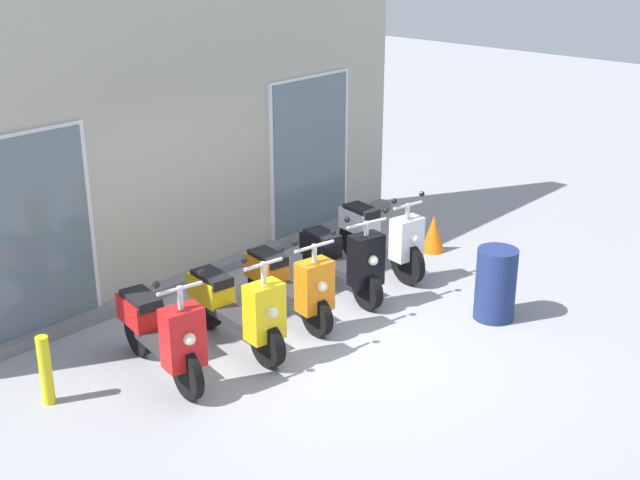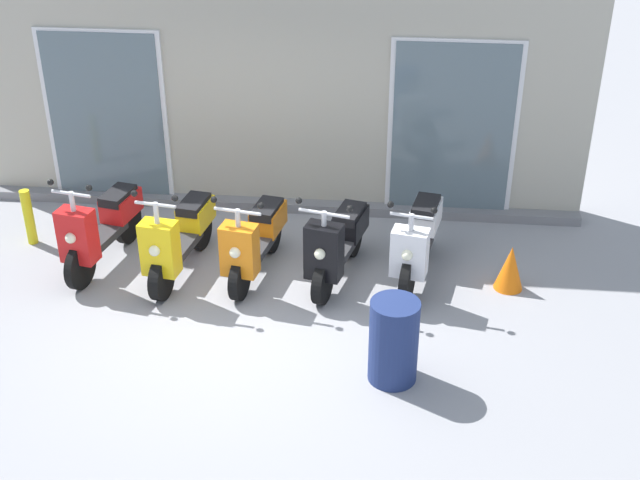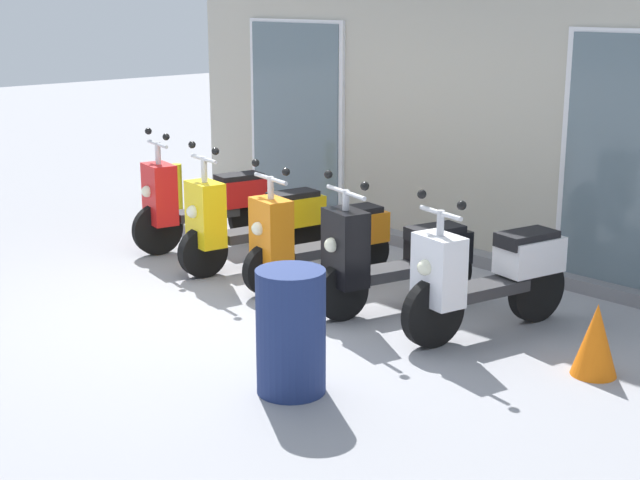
{
  "view_description": "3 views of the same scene",
  "coord_description": "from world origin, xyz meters",
  "px_view_note": "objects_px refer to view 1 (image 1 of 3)",
  "views": [
    {
      "loc": [
        -6.28,
        -5.25,
        4.34
      ],
      "look_at": [
        0.39,
        0.77,
        0.88
      ],
      "focal_mm": 47.57,
      "sensor_mm": 36.0,
      "label": 1
    },
    {
      "loc": [
        1.54,
        -7.25,
        5.07
      ],
      "look_at": [
        0.76,
        0.54,
        0.68
      ],
      "focal_mm": 47.58,
      "sensor_mm": 36.0,
      "label": 2
    },
    {
      "loc": [
        5.89,
        -4.64,
        2.56
      ],
      "look_at": [
        0.35,
        0.58,
        0.55
      ],
      "focal_mm": 52.13,
      "sensor_mm": 36.0,
      "label": 3
    }
  ],
  "objects_px": {
    "curb_bollard": "(46,370)",
    "traffic_cone": "(433,233)",
    "scooter_orange": "(289,282)",
    "trash_bin": "(496,284)",
    "scooter_red": "(161,331)",
    "scooter_black": "(342,259)",
    "scooter_yellow": "(237,307)",
    "scooter_white": "(381,236)"
  },
  "relations": [
    {
      "from": "scooter_orange",
      "to": "scooter_black",
      "type": "bearing_deg",
      "value": -0.06
    },
    {
      "from": "scooter_orange",
      "to": "scooter_white",
      "type": "relative_size",
      "value": 0.96
    },
    {
      "from": "scooter_red",
      "to": "traffic_cone",
      "type": "relative_size",
      "value": 3.05
    },
    {
      "from": "traffic_cone",
      "to": "curb_bollard",
      "type": "bearing_deg",
      "value": 175.37
    },
    {
      "from": "scooter_orange",
      "to": "trash_bin",
      "type": "bearing_deg",
      "value": -47.37
    },
    {
      "from": "scooter_white",
      "to": "traffic_cone",
      "type": "xyz_separation_m",
      "value": [
        1.02,
        -0.12,
        -0.22
      ]
    },
    {
      "from": "curb_bollard",
      "to": "traffic_cone",
      "type": "bearing_deg",
      "value": -4.63
    },
    {
      "from": "scooter_red",
      "to": "traffic_cone",
      "type": "bearing_deg",
      "value": -0.63
    },
    {
      "from": "scooter_yellow",
      "to": "scooter_white",
      "type": "relative_size",
      "value": 1.02
    },
    {
      "from": "scooter_black",
      "to": "scooter_white",
      "type": "bearing_deg",
      "value": 6.77
    },
    {
      "from": "trash_bin",
      "to": "curb_bollard",
      "type": "distance_m",
      "value": 4.92
    },
    {
      "from": "scooter_white",
      "to": "trash_bin",
      "type": "distance_m",
      "value": 1.84
    },
    {
      "from": "scooter_yellow",
      "to": "scooter_black",
      "type": "distance_m",
      "value": 1.78
    },
    {
      "from": "traffic_cone",
      "to": "trash_bin",
      "type": "xyz_separation_m",
      "value": [
        -1.24,
        -1.71,
        0.16
      ]
    },
    {
      "from": "trash_bin",
      "to": "scooter_black",
      "type": "bearing_deg",
      "value": 111.0
    },
    {
      "from": "trash_bin",
      "to": "scooter_yellow",
      "type": "bearing_deg",
      "value": 145.45
    },
    {
      "from": "scooter_yellow",
      "to": "scooter_white",
      "type": "height_order",
      "value": "scooter_yellow"
    },
    {
      "from": "scooter_yellow",
      "to": "scooter_orange",
      "type": "distance_m",
      "value": 0.85
    },
    {
      "from": "traffic_cone",
      "to": "scooter_white",
      "type": "bearing_deg",
      "value": 173.55
    },
    {
      "from": "trash_bin",
      "to": "scooter_white",
      "type": "bearing_deg",
      "value": 83.16
    },
    {
      "from": "scooter_black",
      "to": "trash_bin",
      "type": "relative_size",
      "value": 1.8
    },
    {
      "from": "scooter_red",
      "to": "scooter_yellow",
      "type": "height_order",
      "value": "scooter_red"
    },
    {
      "from": "scooter_black",
      "to": "curb_bollard",
      "type": "distance_m",
      "value": 3.78
    },
    {
      "from": "scooter_red",
      "to": "scooter_black",
      "type": "distance_m",
      "value": 2.7
    },
    {
      "from": "traffic_cone",
      "to": "curb_bollard",
      "type": "xyz_separation_m",
      "value": [
        -5.65,
        0.46,
        0.09
      ]
    },
    {
      "from": "scooter_orange",
      "to": "curb_bollard",
      "type": "xyz_separation_m",
      "value": [
        -2.82,
        0.45,
        -0.1
      ]
    },
    {
      "from": "scooter_red",
      "to": "traffic_cone",
      "type": "xyz_separation_m",
      "value": [
        4.6,
        -0.05,
        -0.24
      ]
    },
    {
      "from": "scooter_orange",
      "to": "curb_bollard",
      "type": "height_order",
      "value": "scooter_orange"
    },
    {
      "from": "scooter_black",
      "to": "scooter_red",
      "type": "bearing_deg",
      "value": 179.15
    },
    {
      "from": "traffic_cone",
      "to": "curb_bollard",
      "type": "distance_m",
      "value": 5.67
    },
    {
      "from": "scooter_red",
      "to": "scooter_black",
      "type": "xyz_separation_m",
      "value": [
        2.7,
        -0.04,
        -0.04
      ]
    },
    {
      "from": "scooter_orange",
      "to": "scooter_yellow",
      "type": "bearing_deg",
      "value": -176.76
    },
    {
      "from": "curb_bollard",
      "to": "scooter_white",
      "type": "bearing_deg",
      "value": -4.23
    },
    {
      "from": "trash_bin",
      "to": "scooter_red",
      "type": "bearing_deg",
      "value": 152.3
    },
    {
      "from": "scooter_yellow",
      "to": "scooter_orange",
      "type": "bearing_deg",
      "value": 3.24
    },
    {
      "from": "scooter_black",
      "to": "trash_bin",
      "type": "distance_m",
      "value": 1.85
    },
    {
      "from": "scooter_yellow",
      "to": "trash_bin",
      "type": "xyz_separation_m",
      "value": [
        2.44,
        -1.68,
        -0.04
      ]
    },
    {
      "from": "traffic_cone",
      "to": "scooter_yellow",
      "type": "bearing_deg",
      "value": -179.43
    },
    {
      "from": "scooter_red",
      "to": "trash_bin",
      "type": "distance_m",
      "value": 3.8
    },
    {
      "from": "scooter_yellow",
      "to": "scooter_red",
      "type": "bearing_deg",
      "value": 174.62
    },
    {
      "from": "trash_bin",
      "to": "curb_bollard",
      "type": "bearing_deg",
      "value": 153.79
    },
    {
      "from": "curb_bollard",
      "to": "scooter_orange",
      "type": "bearing_deg",
      "value": -8.98
    }
  ]
}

